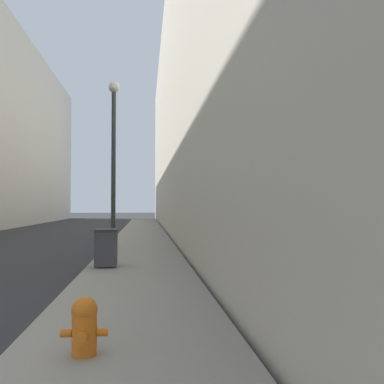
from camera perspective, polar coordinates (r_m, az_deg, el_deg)
sidewalk_right at (r=22.43m, az=-6.70°, el=-6.23°), size 2.86×60.00×0.12m
building_right_stone at (r=31.94m, az=7.34°, el=10.25°), size 12.00×60.00×16.90m
fire_hydrant at (r=5.18m, az=-14.15°, el=-16.79°), size 0.52×0.41×0.65m
trash_bin at (r=12.03m, az=-11.38°, el=-7.24°), size 0.60×0.69×1.03m
lamppost at (r=16.63m, az=-10.42°, el=5.08°), size 0.43×0.43×6.43m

